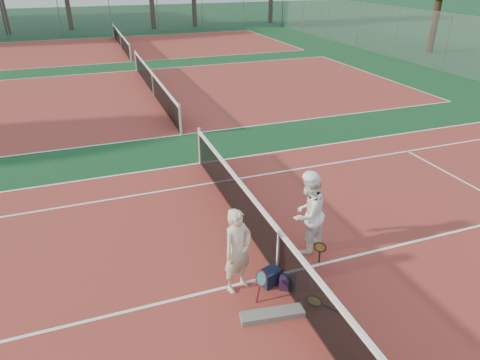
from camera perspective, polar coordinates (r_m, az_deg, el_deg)
name	(u,v)px	position (r m, az deg, el deg)	size (l,w,h in m)	color
ground	(277,275)	(8.34, 4.97, -12.51)	(130.00, 130.00, 0.00)	#0F391B
court_main	(277,275)	(8.33, 4.98, -12.49)	(23.77, 10.97, 0.01)	maroon
court_far_a	(154,95)	(20.21, -11.40, 11.06)	(23.77, 10.97, 0.01)	maroon
court_far_b	(122,48)	(33.35, -15.52, 16.66)	(23.77, 10.97, 0.01)	maroon
net_main	(278,253)	(8.03, 5.12, -9.68)	(0.10, 10.98, 1.02)	black
net_far_a	(153,84)	(20.09, -11.53, 12.45)	(0.10, 10.98, 1.02)	black
net_far_b	(121,40)	(33.27, -15.63, 17.51)	(0.10, 10.98, 1.02)	black
fence_back	(110,16)	(40.09, -16.92, 20.20)	(32.00, 0.06, 3.00)	slate
player_a	(238,251)	(7.54, -0.32, -9.41)	(0.59, 0.39, 1.62)	beige
player_b	(308,214)	(8.60, 9.03, -4.46)	(0.83, 0.65, 1.71)	white
racket_red	(261,286)	(7.62, 2.81, -13.94)	(0.18, 0.27, 0.59)	maroon
racket_black_held	(319,254)	(8.47, 10.54, -9.70)	(0.21, 0.27, 0.58)	black
racket_spare	(314,302)	(7.77, 9.85, -15.74)	(0.60, 0.27, 0.11)	black
sports_bag_navy	(270,277)	(8.05, 4.01, -12.75)	(0.38, 0.26, 0.30)	black
sports_bag_purple	(288,283)	(7.99, 6.36, -13.46)	(0.30, 0.21, 0.24)	black
net_cover_canvas	(272,315)	(7.47, 4.35, -17.46)	(1.08, 0.25, 0.11)	#635E5A
water_bottle	(310,282)	(8.03, 9.38, -13.22)	(0.09, 0.09, 0.30)	silver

